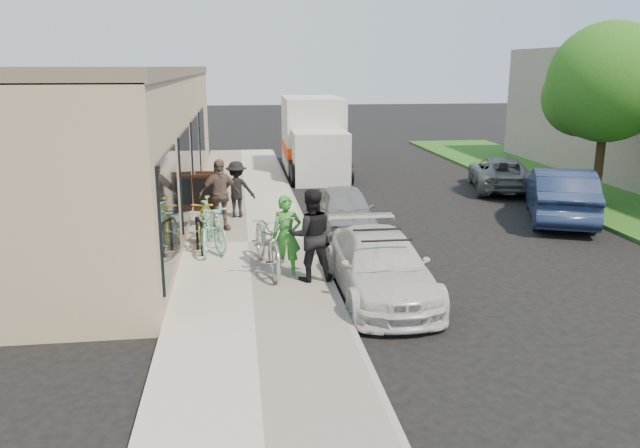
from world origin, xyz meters
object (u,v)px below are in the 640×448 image
far_car_gray (501,174)px  cruiser_bike_a (210,227)px  tandem_bike (268,241)px  woman_rider (287,236)px  bystander_b (219,195)px  median_tree (606,87)px  cruiser_bike_c (206,220)px  sandwich_board (205,192)px  man_standing (311,235)px  sedan_silver (345,210)px  moving_truck (314,140)px  bike_rack (199,232)px  bystander_a (237,189)px  far_car_blue (560,194)px  cruiser_bike_b (207,228)px  sedan_white (380,266)px

far_car_gray → cruiser_bike_a: (-9.81, -6.66, 0.12)m
tandem_bike → cruiser_bike_a: size_ratio=1.30×
woman_rider → bystander_b: (-1.41, 3.77, 0.11)m
median_tree → cruiser_bike_c: (-11.81, -3.12, -2.94)m
far_car_gray → bystander_b: (-9.64, -4.87, 0.48)m
sandwich_board → cruiser_bike_a: (0.30, -4.06, -0.02)m
sandwich_board → man_standing: 6.83m
far_car_gray → bystander_b: 10.81m
sedan_silver → moving_truck: size_ratio=0.56×
median_tree → tandem_bike: 12.13m
bike_rack → tandem_bike: (1.47, -1.38, 0.14)m
woman_rider → man_standing: size_ratio=0.89×
man_standing → bystander_a: 5.70m
median_tree → man_standing: 11.76m
sedan_silver → median_tree: bearing=16.3°
sedan_silver → cruiser_bike_a: bearing=-151.4°
moving_truck → far_car_gray: (6.06, -4.56, -0.75)m
tandem_bike → bystander_b: 3.58m
sedan_silver → man_standing: 4.32m
cruiser_bike_a → moving_truck: bearing=47.3°
moving_truck → cruiser_bike_c: (-3.89, -10.48, -0.66)m
sedan_silver → bystander_a: (-2.79, 1.46, 0.34)m
sandwich_board → far_car_gray: size_ratio=0.26×
tandem_bike → sandwich_board: bearing=96.6°
median_tree → woman_rider: median_tree is taller
cruiser_bike_c → tandem_bike: bearing=-52.7°
cruiser_bike_a → far_car_gray: bearing=9.9°
moving_truck → median_tree: median_tree is taller
cruiser_bike_c → far_car_gray: bearing=38.0°
man_standing → cruiser_bike_a: 3.12m
moving_truck → sandwich_board: bearing=-118.4°
cruiser_bike_c → far_car_blue: bearing=15.5°
cruiser_bike_a → cruiser_bike_b: size_ratio=0.93×
bystander_b → tandem_bike: bearing=-94.6°
tandem_bike → cruiser_bike_a: tandem_bike is taller
moving_truck → far_car_gray: 7.62m
sedan_silver → tandem_bike: 3.99m
sandwich_board → sedan_white: size_ratio=0.27×
cruiser_bike_c → bystander_b: (0.31, 1.06, 0.39)m
man_standing → cruiser_bike_c: bearing=-57.2°
moving_truck → cruiser_bike_b: size_ratio=3.15×
bike_rack → cruiser_bike_c: bearing=84.0°
tandem_bike → cruiser_bike_c: bearing=111.7°
sandwich_board → median_tree: bearing=8.7°
cruiser_bike_c → sandwich_board: bearing=100.0°
sedan_silver → bystander_b: bearing=-179.6°
cruiser_bike_a → far_car_blue: bearing=-11.5°
woman_rider → man_standing: man_standing is taller
cruiser_bike_b → bystander_b: bystander_b is taller
cruiser_bike_b → bystander_b: 1.86m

